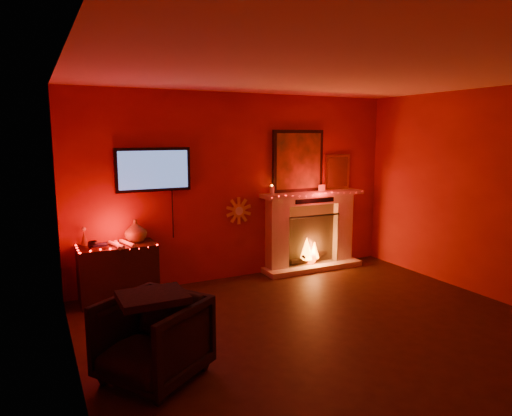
% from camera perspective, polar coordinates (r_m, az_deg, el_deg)
% --- Properties ---
extents(room, '(5.00, 5.00, 5.00)m').
position_cam_1_polar(room, '(4.57, 11.31, -0.56)').
color(room, black).
rests_on(room, ground).
extents(floor, '(5.00, 5.00, 0.00)m').
position_cam_1_polar(floor, '(4.97, 10.81, -16.07)').
color(floor, black).
rests_on(floor, ground).
extents(fireplace, '(1.72, 0.40, 2.18)m').
position_cam_1_polar(fireplace, '(7.25, 6.76, -1.91)').
color(fireplace, beige).
rests_on(fireplace, floor).
extents(tv, '(1.00, 0.07, 1.24)m').
position_cam_1_polar(tv, '(6.20, -12.71, 4.68)').
color(tv, black).
rests_on(tv, room).
extents(sunburst_clock, '(0.40, 0.03, 0.40)m').
position_cam_1_polar(sunburst_clock, '(6.71, -2.17, -0.35)').
color(sunburst_clock, gold).
rests_on(sunburst_clock, room).
extents(console_table, '(0.96, 0.54, 1.03)m').
position_cam_1_polar(console_table, '(6.13, -16.75, -7.34)').
color(console_table, black).
rests_on(console_table, floor).
extents(armchair, '(1.10, 1.09, 0.73)m').
position_cam_1_polar(armchair, '(4.19, -12.79, -15.66)').
color(armchair, black).
rests_on(armchair, floor).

